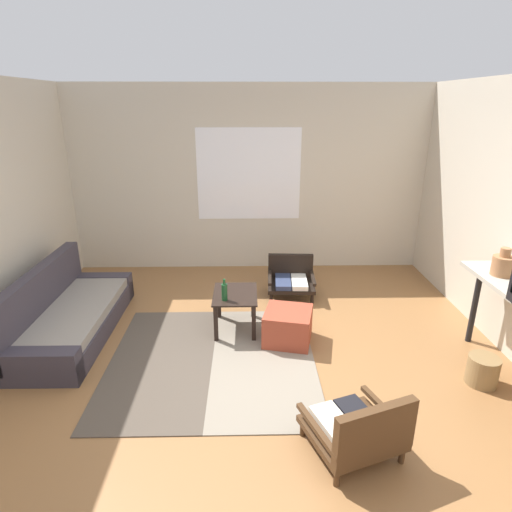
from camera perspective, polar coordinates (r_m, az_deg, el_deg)
The scene contains 11 objects.
ground_plane at distance 4.08m, azimuth -0.63°, elevation -16.80°, with size 7.80×7.80×0.00m, color olive.
far_wall_with_window at distance 6.42m, azimuth -0.98°, elevation 10.14°, with size 5.60×0.13×2.70m.
area_rug at distance 4.42m, azimuth -5.83°, elevation -13.65°, with size 2.03×2.07×0.01m.
couch at distance 5.18m, azimuth -23.92°, elevation -7.25°, with size 0.80×1.98×0.76m.
coffee_table at distance 4.79m, azimuth -2.79°, elevation -6.01°, with size 0.49×0.61×0.44m.
armchair_by_window at distance 5.69m, azimuth 4.68°, elevation -2.92°, with size 0.63×0.56×0.51m.
armchair_striped_foreground at distance 3.36m, azimuth 13.55°, elevation -21.66°, with size 0.78×0.76×0.56m.
ottoman_orange at distance 4.63m, azimuth 4.29°, elevation -9.35°, with size 0.48×0.48×0.36m, color #993D28.
clay_vase at distance 4.60m, azimuth 30.13°, elevation -1.01°, with size 0.20×0.20×0.27m.
glass_bottle at distance 4.57m, azimuth -4.24°, elevation -4.76°, with size 0.06×0.06×0.24m.
wicker_basket at distance 4.52m, azimuth 28.03°, elevation -13.34°, with size 0.28×0.28×0.27m, color olive.
Camera 1 is at (-0.03, -3.27, 2.44)m, focal length 29.92 mm.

